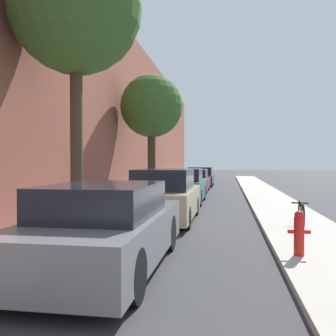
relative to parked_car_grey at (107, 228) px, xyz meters
name	(u,v)px	position (x,y,z in m)	size (l,w,h in m)	color
ground_plane	(203,203)	(0.94, 10.01, -0.68)	(120.00, 120.00, 0.00)	#333335
sidewalk_left	(138,200)	(-1.96, 10.01, -0.62)	(2.00, 52.00, 0.12)	#ADA89E
sidewalk_right	(273,202)	(3.84, 10.01, -0.62)	(2.00, 52.00, 0.12)	#ADA89E
building_facade_left	(108,107)	(-3.31, 10.01, 3.51)	(0.70, 52.00, 8.39)	brown
parked_car_grey	(107,228)	(0.00, 0.00, 0.00)	(1.81, 4.50, 1.42)	black
parked_car_champagne	(165,197)	(0.12, 4.98, 0.04)	(1.77, 4.21, 1.55)	black
parked_car_teal	(182,186)	(0.06, 9.76, 0.02)	(1.80, 3.97, 1.47)	black
parked_car_maroon	(193,181)	(-0.05, 15.51, -0.05)	(1.85, 4.39, 1.32)	black
parked_car_navy	(200,177)	(0.01, 20.90, -0.05)	(1.87, 4.23, 1.35)	black
street_tree_near	(76,9)	(-1.49, 2.24, 4.58)	(3.03, 3.03, 6.70)	#423323
street_tree_far	(152,107)	(-1.43, 10.41, 3.54)	(2.80, 2.80, 5.55)	#423323
fire_hydrant	(299,232)	(3.21, 0.96, -0.16)	(0.38, 0.18, 0.79)	red
bicycle	(301,214)	(3.83, 4.03, -0.25)	(0.44, 1.50, 0.61)	black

